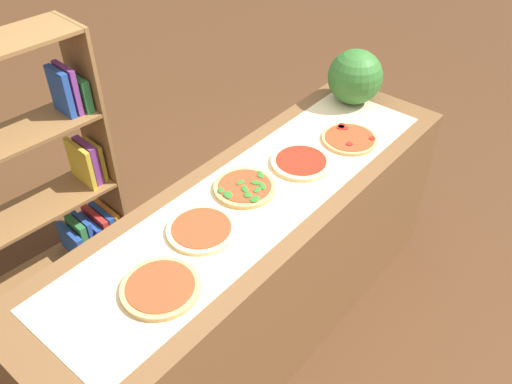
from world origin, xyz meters
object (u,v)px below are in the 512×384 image
object	(u,v)px
pizza_spinach_2	(245,187)
watermelon	(355,77)
bookshelf	(45,181)
pizza_plain_1	(201,229)
pizza_plain_0	(161,288)
pizza_plain_3	(301,162)
pizza_pepperoni_4	(350,139)

from	to	relation	value
pizza_spinach_2	watermelon	distance (m)	0.91
watermelon	bookshelf	xyz separation A→B (m)	(-1.24, 1.03, -0.45)
pizza_plain_1	pizza_plain_0	bearing A→B (deg)	-161.92
pizza_plain_1	pizza_spinach_2	xyz separation A→B (m)	(0.29, 0.04, 0.00)
pizza_spinach_2	pizza_plain_1	bearing A→B (deg)	-173.00
pizza_spinach_2	pizza_plain_3	distance (m)	0.30
pizza_pepperoni_4	bookshelf	world-z (taller)	bookshelf
pizza_plain_3	pizza_plain_0	bearing A→B (deg)	-176.11
pizza_plain_1	pizza_spinach_2	size ratio (longest dim) A/B	1.03
pizza_spinach_2	bookshelf	distance (m)	1.18
pizza_plain_0	pizza_spinach_2	bearing A→B (deg)	12.66
pizza_plain_3	watermelon	size ratio (longest dim) A/B	0.97
watermelon	bookshelf	bearing A→B (deg)	140.11
pizza_plain_1	pizza_pepperoni_4	xyz separation A→B (m)	(0.88, -0.10, -0.00)
watermelon	bookshelf	distance (m)	1.67
pizza_plain_1	pizza_spinach_2	world-z (taller)	pizza_spinach_2
pizza_spinach_2	watermelon	size ratio (longest dim) A/B	0.94
watermelon	bookshelf	world-z (taller)	bookshelf
pizza_pepperoni_4	pizza_plain_0	bearing A→B (deg)	179.77
pizza_plain_0	bookshelf	xyz separation A→B (m)	(0.25, 1.21, -0.32)
pizza_plain_3	watermelon	distance (m)	0.64
pizza_plain_0	pizza_pepperoni_4	world-z (taller)	same
pizza_pepperoni_4	bookshelf	distance (m)	1.56
pizza_spinach_2	bookshelf	size ratio (longest dim) A/B	0.19
pizza_plain_0	watermelon	size ratio (longest dim) A/B	0.98
pizza_plain_3	pizza_spinach_2	bearing A→B (deg)	166.23
pizza_plain_1	watermelon	xyz separation A→B (m)	(1.20, 0.09, 0.13)
pizza_spinach_2	pizza_pepperoni_4	world-z (taller)	pizza_spinach_2
watermelon	pizza_pepperoni_4	bearing A→B (deg)	-149.70
pizza_plain_0	pizza_pepperoni_4	size ratio (longest dim) A/B	1.05
pizza_plain_1	pizza_plain_3	world-z (taller)	pizza_plain_3
watermelon	pizza_plain_0	bearing A→B (deg)	-173.06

